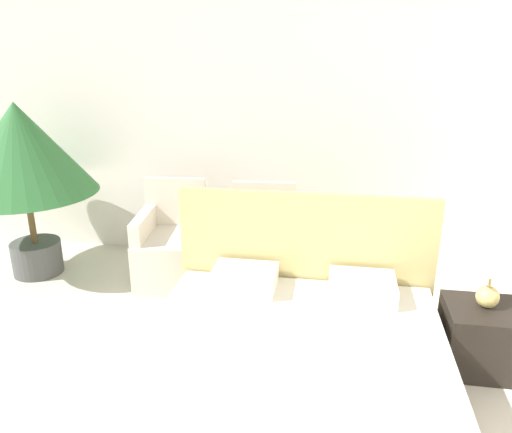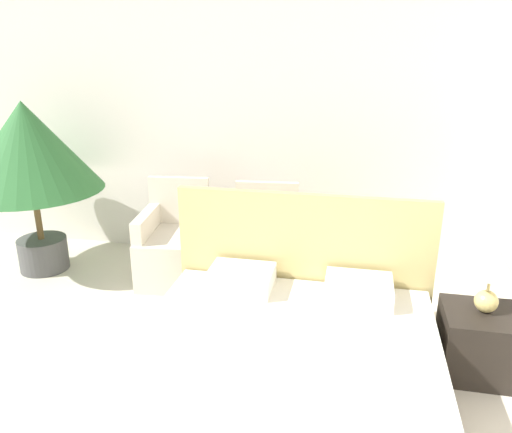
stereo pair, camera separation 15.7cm
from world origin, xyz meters
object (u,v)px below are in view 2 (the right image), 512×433
Objects in this scene: nightstand at (481,343)px; side_table at (219,259)px; bed at (282,379)px; potted_palm at (28,152)px; armchair_near_window_right at (263,257)px; armchair_near_window_left at (174,249)px; table_lamp at (492,266)px.

side_table is at bearing 155.15° from nightstand.
nightstand is at bearing 28.81° from bed.
potted_palm is 2.03m from side_table.
nightstand is (1.26, 0.69, -0.03)m from bed.
armchair_near_window_left is at bearing 175.09° from armchair_near_window_right.
table_lamp is 1.11× the size of side_table.
armchair_near_window_right is at bearing 150.95° from table_lamp.
armchair_near_window_right is at bearing 1.62° from potted_palm.
nightstand is 2.33m from side_table.
bed reaches higher than nightstand.
potted_palm is 4.11m from nightstand.
table_lamp is at bearing -33.96° from armchair_near_window_right.
potted_palm is at bearing 149.07° from bed.
potted_palm is at bearing 176.72° from armchair_near_window_right.
nightstand is at bearing -26.90° from armchair_near_window_left.
side_table is (-2.11, 0.96, -0.56)m from table_lamp.
armchair_near_window_right is at bearing 150.44° from nightstand.
bed is 3.22m from potted_palm.
armchair_near_window_left reaches higher than side_table.
armchair_near_window_right is 1.75× the size of nightstand.
table_lamp is (3.89, -0.87, -0.40)m from potted_palm.
bed is 4.07× the size of nightstand.
armchair_near_window_left is 1.62m from potted_palm.
armchair_near_window_left is 2.75m from table_lamp.
potted_palm is (-2.22, -0.06, 0.89)m from armchair_near_window_right.
potted_palm reaches higher than table_lamp.
bed is 4.39× the size of table_lamp.
potted_palm reaches higher than armchair_near_window_right.
armchair_near_window_left is 0.86m from armchair_near_window_right.
table_lamp is at bearing -12.58° from potted_palm.
potted_palm is 4.01m from table_lamp.
armchair_near_window_left reaches higher than nightstand.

